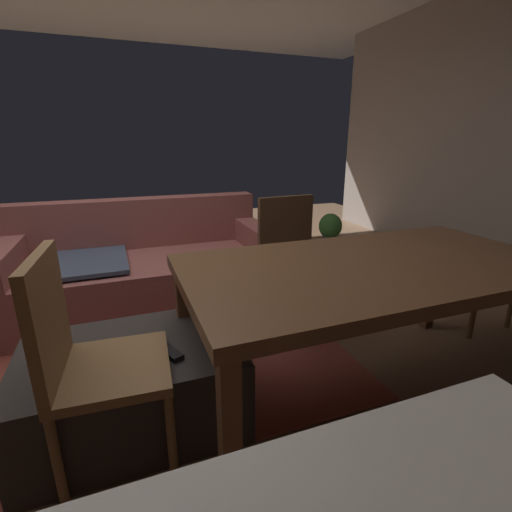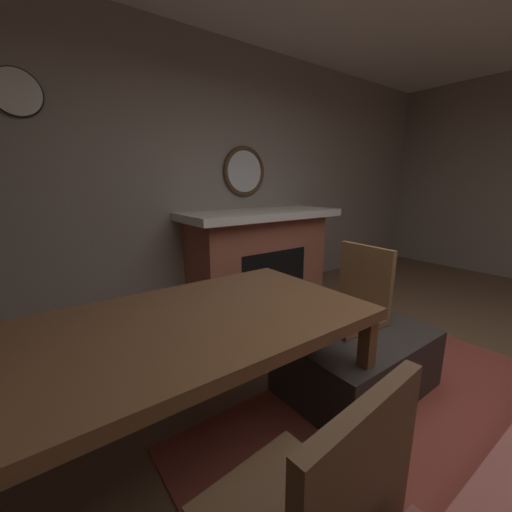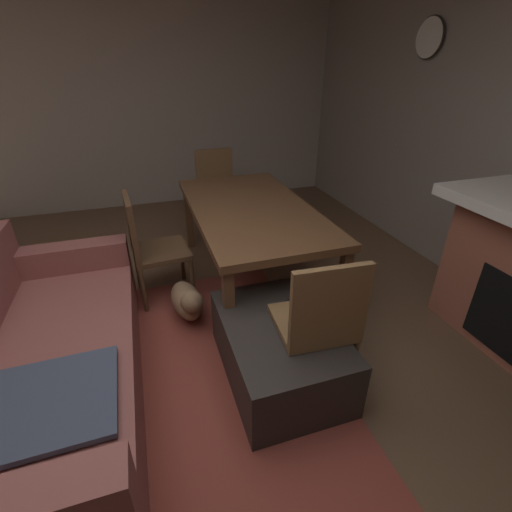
{
  "view_description": "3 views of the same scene",
  "coord_description": "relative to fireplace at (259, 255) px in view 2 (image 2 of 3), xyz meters",
  "views": [
    {
      "loc": [
        0.18,
        -2.28,
        1.31
      ],
      "look_at": [
        0.8,
        -0.65,
        0.76
      ],
      "focal_mm": 25.63,
      "sensor_mm": 36.0,
      "label": 1
    },
    {
      "loc": [
        1.83,
        0.41,
        1.37
      ],
      "look_at": [
        0.58,
        -1.26,
        0.88
      ],
      "focal_mm": 22.35,
      "sensor_mm": 36.0,
      "label": 2
    },
    {
      "loc": [
        -1.46,
        -0.03,
        1.83
      ],
      "look_at": [
        0.44,
        -0.65,
        0.75
      ],
      "focal_mm": 25.34,
      "sensor_mm": 36.0,
      "label": 3
    }
  ],
  "objects": [
    {
      "name": "wall_clock",
      "position": [
        2.07,
        -0.29,
        1.49
      ],
      "size": [
        0.36,
        0.03,
        0.36
      ],
      "color": "silver"
    },
    {
      "name": "area_rug",
      "position": [
        0.51,
        2.42,
        -0.53
      ],
      "size": [
        2.6,
        2.0,
        0.01
      ],
      "primitive_type": "cube",
      "color": "brown",
      "rests_on": "ground"
    },
    {
      "name": "tv_remote",
      "position": [
        0.68,
        1.63,
        -0.12
      ],
      "size": [
        0.11,
        0.17,
        0.02
      ],
      "primitive_type": "cube",
      "rotation": [
        0.0,
        0.0,
        0.38
      ],
      "color": "black",
      "rests_on": "ottoman_coffee_table"
    },
    {
      "name": "dining_table",
      "position": [
        1.69,
        1.57,
        0.14
      ],
      "size": [
        1.89,
        0.98,
        0.74
      ],
      "color": "brown",
      "rests_on": "ground"
    },
    {
      "name": "floor",
      "position": [
        0.35,
        2.46,
        -0.54
      ],
      "size": [
        9.25,
        9.25,
        0.0
      ],
      "primitive_type": "plane",
      "color": "brown"
    },
    {
      "name": "round_wall_mirror",
      "position": [
        -0.0,
        -0.29,
        0.95
      ],
      "size": [
        0.57,
        0.05,
        0.57
      ],
      "color": "#4C331E"
    },
    {
      "name": "dining_chair_west",
      "position": [
        0.35,
        1.57,
        -0.01
      ],
      "size": [
        0.47,
        0.47,
        0.93
      ],
      "color": "brown",
      "rests_on": "ground"
    },
    {
      "name": "ottoman_coffee_table",
      "position": [
        0.51,
        1.75,
        -0.33
      ],
      "size": [
        0.97,
        0.67,
        0.41
      ],
      "primitive_type": "cube",
      "color": "#2D2826",
      "rests_on": "ground"
    },
    {
      "name": "fireplace",
      "position": [
        0.0,
        0.0,
        0.0
      ],
      "size": [
        1.83,
        0.76,
        1.05
      ],
      "color": "#9E5642",
      "rests_on": "ground"
    },
    {
      "name": "wall_back_fireplace_side",
      "position": [
        0.35,
        -0.38,
        0.89
      ],
      "size": [
        8.11,
        0.12,
        2.84
      ],
      "primitive_type": "cube",
      "color": "gray",
      "rests_on": "ground"
    },
    {
      "name": "small_dog",
      "position": [
        1.26,
        2.22,
        -0.35
      ],
      "size": [
        0.53,
        0.27,
        0.32
      ],
      "color": "#8C6B4C",
      "rests_on": "ground"
    }
  ]
}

